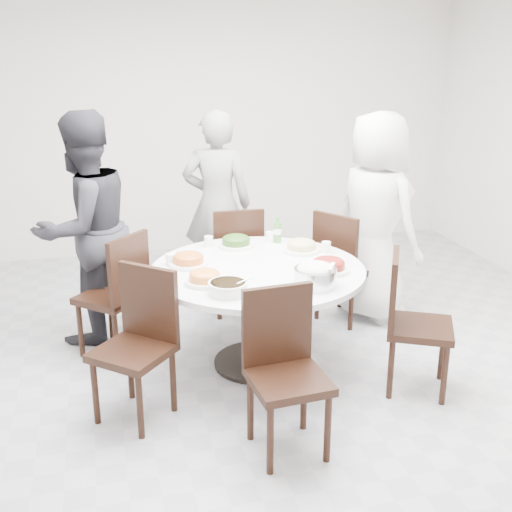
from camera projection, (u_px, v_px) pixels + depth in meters
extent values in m
cube|color=#A0A0A5|center=(260.00, 371.00, 4.61)|extent=(6.00, 6.00, 0.01)
cube|color=silver|center=(191.00, 124.00, 6.92)|extent=(6.00, 0.01, 2.80)
cylinder|color=white|center=(258.00, 317.00, 4.60)|extent=(1.50, 1.50, 0.75)
cube|color=black|center=(347.00, 265.00, 5.35)|extent=(0.58, 0.58, 0.95)
cube|color=black|center=(235.00, 259.00, 5.52)|extent=(0.43, 0.43, 0.95)
cube|color=black|center=(111.00, 294.00, 4.74)|extent=(0.59, 0.59, 0.95)
cube|color=black|center=(132.00, 349.00, 3.90)|extent=(0.59, 0.59, 0.95)
cube|color=black|center=(289.00, 377.00, 3.58)|extent=(0.45, 0.45, 0.95)
cube|color=black|center=(420.00, 324.00, 4.24)|extent=(0.57, 0.57, 0.95)
imported|color=silver|center=(375.00, 218.00, 5.29)|extent=(0.85, 1.00, 1.74)
imported|color=black|center=(217.00, 205.00, 5.79)|extent=(0.70, 0.55, 1.70)
imported|color=black|center=(85.00, 229.00, 4.89)|extent=(1.10, 1.06, 1.78)
cylinder|color=white|center=(236.00, 242.00, 4.92)|extent=(0.27, 0.27, 0.07)
cylinder|color=white|center=(301.00, 247.00, 4.81)|extent=(0.27, 0.27, 0.07)
cylinder|color=white|center=(188.00, 260.00, 4.51)|extent=(0.28, 0.28, 0.07)
cylinder|color=white|center=(328.00, 266.00, 4.40)|extent=(0.29, 0.29, 0.07)
cylinder|color=white|center=(205.00, 279.00, 4.18)|extent=(0.26, 0.26, 0.07)
cylinder|color=silver|center=(315.00, 277.00, 4.13)|extent=(0.28, 0.28, 0.12)
cylinder|color=white|center=(228.00, 288.00, 4.01)|extent=(0.25, 0.25, 0.08)
cylinder|color=#397930|center=(278.00, 229.00, 5.01)|extent=(0.06, 0.06, 0.21)
cylinder|color=white|center=(237.00, 238.00, 5.03)|extent=(0.07, 0.07, 0.08)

